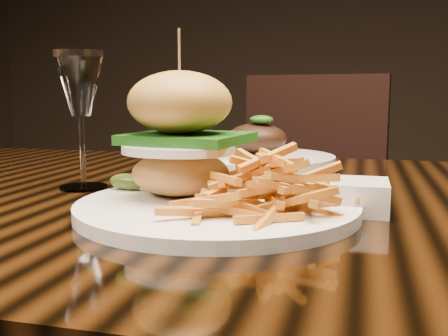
% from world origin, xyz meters
% --- Properties ---
extents(dining_table, '(1.60, 0.90, 0.75)m').
position_xyz_m(dining_table, '(0.00, 0.00, 0.67)').
color(dining_table, black).
rests_on(dining_table, ground).
extents(burger_plate, '(0.34, 0.34, 0.22)m').
position_xyz_m(burger_plate, '(-0.02, -0.13, 0.81)').
color(burger_plate, white).
rests_on(burger_plate, dining_table).
extents(ramekin, '(0.10, 0.10, 0.04)m').
position_xyz_m(ramekin, '(0.14, -0.08, 0.77)').
color(ramekin, white).
rests_on(ramekin, dining_table).
extents(wine_glass, '(0.08, 0.08, 0.20)m').
position_xyz_m(wine_glass, '(-0.25, -0.02, 0.90)').
color(wine_glass, white).
rests_on(wine_glass, dining_table).
extents(far_dish, '(0.31, 0.31, 0.10)m').
position_xyz_m(far_dish, '(-0.05, 0.31, 0.77)').
color(far_dish, white).
rests_on(far_dish, dining_table).
extents(chair_far, '(0.52, 0.53, 0.95)m').
position_xyz_m(chair_far, '(-0.02, 0.89, 0.54)').
color(chair_far, black).
rests_on(chair_far, ground).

